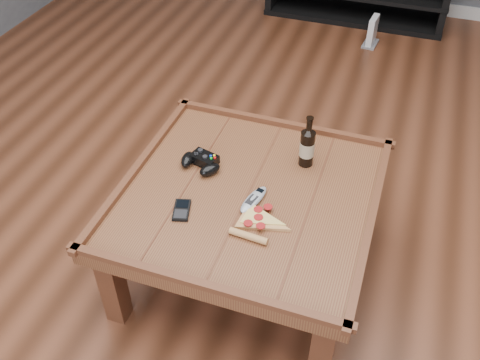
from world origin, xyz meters
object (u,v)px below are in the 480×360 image
(game_controller, at_px, (201,162))
(game_console, at_px, (372,32))
(beer_bottle, at_px, (307,146))
(pizza_slice, at_px, (257,222))
(remote_control, at_px, (254,199))
(coffee_table, at_px, (248,204))
(smartphone, at_px, (182,210))

(game_controller, bearing_deg, game_console, 93.80)
(beer_bottle, bearing_deg, game_controller, -158.36)
(pizza_slice, xyz_separation_m, remote_control, (-0.05, 0.11, 0.00))
(coffee_table, bearing_deg, smartphone, -139.36)
(pizza_slice, distance_m, smartphone, 0.29)
(pizza_slice, relative_size, remote_control, 1.53)
(beer_bottle, xyz_separation_m, smartphone, (-0.38, -0.43, -0.09))
(coffee_table, bearing_deg, pizza_slice, -60.68)
(game_console, bearing_deg, game_controller, -95.57)
(game_console, bearing_deg, beer_bottle, -85.15)
(pizza_slice, distance_m, remote_control, 0.12)
(coffee_table, height_order, beer_bottle, beer_bottle)
(game_controller, xyz_separation_m, remote_control, (0.27, -0.13, -0.01))
(beer_bottle, height_order, game_console, beer_bottle)
(beer_bottle, distance_m, pizza_slice, 0.42)
(game_controller, relative_size, smartphone, 1.56)
(pizza_slice, height_order, game_console, pizza_slice)
(beer_bottle, bearing_deg, pizza_slice, -102.41)
(coffee_table, distance_m, beer_bottle, 0.34)
(coffee_table, height_order, game_console, coffee_table)
(remote_control, relative_size, game_console, 0.84)
(game_controller, bearing_deg, pizza_slice, -21.26)
(beer_bottle, distance_m, game_controller, 0.45)
(coffee_table, relative_size, game_console, 4.78)
(game_controller, bearing_deg, beer_bottle, 36.78)
(remote_control, height_order, game_console, remote_control)
(game_console, bearing_deg, smartphone, -93.70)
(coffee_table, relative_size, remote_control, 5.71)
(coffee_table, distance_m, pizza_slice, 0.18)
(game_controller, bearing_deg, smartphone, -68.67)
(beer_bottle, bearing_deg, smartphone, -131.24)
(pizza_slice, bearing_deg, remote_control, 118.50)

